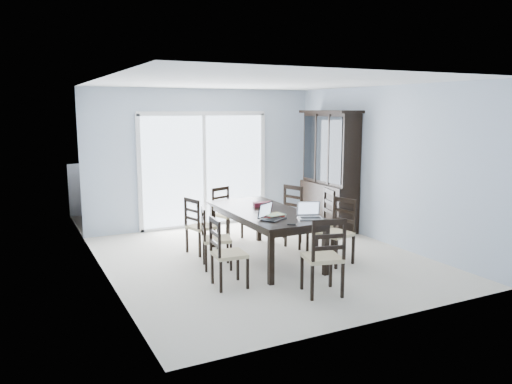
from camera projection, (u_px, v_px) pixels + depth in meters
floor at (264, 259)px, 7.47m from camera, size 5.00×5.00×0.00m
ceiling at (265, 82)px, 7.04m from camera, size 5.00×5.00×0.00m
back_wall at (204, 158)px, 9.46m from camera, size 4.50×0.02×2.60m
wall_left at (105, 184)px, 6.26m from camera, size 0.02×5.00×2.60m
wall_right at (385, 166)px, 8.24m from camera, size 0.02×5.00×2.60m
balcony at (188, 218)px, 10.56m from camera, size 4.50×2.00×0.10m
railing at (173, 183)px, 11.35m from camera, size 4.50×0.06×1.10m
dining_table at (264, 215)px, 7.35m from camera, size 1.00×2.20×0.75m
china_hutch at (330, 172)px, 9.28m from camera, size 0.50×1.38×2.20m
sliding_door at (204, 170)px, 9.47m from camera, size 2.52×0.05×2.18m
chair_left_near at (223, 245)px, 6.22m from camera, size 0.43×0.41×1.03m
chair_left_mid at (211, 231)px, 6.98m from camera, size 0.48×0.47×1.02m
chair_left_far at (197, 220)px, 7.67m from camera, size 0.48×0.47×1.02m
chair_right_near at (340, 224)px, 7.24m from camera, size 0.51×0.50×1.09m
chair_right_mid at (322, 214)px, 7.74m from camera, size 0.54×0.53×1.16m
chair_right_far at (289, 208)px, 8.39m from camera, size 0.53×0.52×1.10m
chair_end_near at (325, 249)px, 5.90m from camera, size 0.51×0.52×1.12m
chair_end_far at (224, 207)px, 8.66m from camera, size 0.49×0.50×1.02m
laptop_dark at (274, 216)px, 6.71m from camera, size 0.39×0.36×0.22m
laptop_silver at (310, 215)px, 6.77m from camera, size 0.38×0.33×0.22m
book_stack at (274, 216)px, 6.87m from camera, size 0.30×0.25×0.04m
cell_phone at (291, 224)px, 6.42m from camera, size 0.12×0.10×0.01m
game_box at (263, 204)px, 7.61m from camera, size 0.30×0.20×0.07m
hot_tub at (151, 195)px, 10.16m from camera, size 1.90×1.70×0.98m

